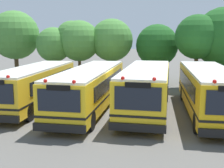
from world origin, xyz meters
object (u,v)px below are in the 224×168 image
tree_1 (53,45)px  school_bus_2 (147,87)px  tree_5 (198,37)px  tree_2 (77,40)px  school_bus_1 (91,87)px  tree_4 (156,45)px  school_bus_3 (209,89)px  tree_3 (112,41)px  tree_0 (14,36)px  school_bus_0 (35,85)px

tree_1 → school_bus_2: bearing=-43.1°
tree_1 → tree_5: size_ratio=0.84×
tree_2 → tree_5: 11.00m
school_bus_1 → school_bus_2: school_bus_2 is taller
school_bus_1 → tree_4: (3.69, 10.45, 2.25)m
school_bus_3 → tree_3: 12.50m
school_bus_3 → tree_4: tree_4 is taller
school_bus_3 → tree_0: size_ratio=1.50×
school_bus_1 → tree_2: size_ratio=1.88×
school_bus_3 → tree_0: 19.92m
school_bus_0 → tree_1: size_ratio=1.81×
school_bus_0 → tree_3: size_ratio=1.58×
school_bus_3 → tree_0: tree_0 is taller
tree_3 → tree_2: bearing=-170.7°
tree_2 → tree_5: tree_5 is taller
school_bus_2 → school_bus_3: bearing=-178.3°
school_bus_2 → tree_5: tree_5 is taller
school_bus_2 → tree_5: bearing=-114.1°
tree_4 → tree_5: tree_5 is taller
tree_2 → tree_1: bearing=-168.5°
school_bus_0 → school_bus_3: (10.84, 0.06, 0.05)m
tree_0 → tree_3: bearing=1.7°
tree_0 → tree_5: tree_0 is taller
school_bus_0 → tree_4: bearing=-126.7°
tree_0 → tree_4: bearing=3.8°
tree_3 → tree_4: (4.04, 0.63, -0.41)m
tree_3 → school_bus_0: bearing=-109.1°
school_bus_2 → tree_2: bearing=-50.9°
tree_0 → tree_1: bearing=-9.2°
tree_0 → tree_4: (13.88, 0.92, -0.88)m
tree_1 → tree_3: 5.61m
school_bus_1 → tree_0: size_ratio=1.61×
tree_1 → tree_4: (9.55, 1.62, -0.02)m
school_bus_0 → tree_4: 12.96m
school_bus_1 → school_bus_3: 7.10m
tree_1 → tree_5: (13.12, -0.75, 0.72)m
school_bus_3 → tree_2: tree_2 is taller
school_bus_0 → school_bus_1: bearing=177.8°
school_bus_2 → tree_4: bearing=-89.9°
school_bus_1 → tree_3: bearing=-87.6°
tree_4 → tree_3: bearing=-171.2°
school_bus_3 → school_bus_1: bearing=-0.7°
school_bus_0 → tree_0: tree_0 is taller
school_bus_3 → tree_2: bearing=-42.0°
school_bus_2 → school_bus_3: 3.63m
school_bus_0 → school_bus_1: school_bus_0 is taller
school_bus_1 → school_bus_2: (3.48, 0.10, 0.05)m
school_bus_0 → school_bus_3: 10.84m
tree_2 → tree_3: bearing=9.3°
tree_4 → school_bus_2: bearing=-91.2°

